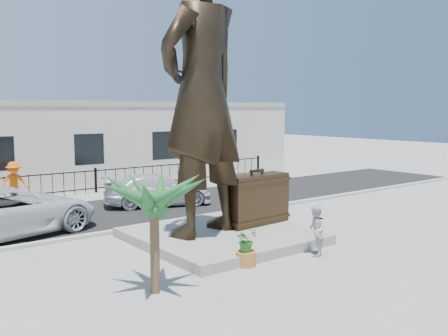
{
  "coord_description": "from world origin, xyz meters",
  "views": [
    {
      "loc": [
        -10.06,
        -11.18,
        4.26
      ],
      "look_at": [
        0.0,
        2.0,
        2.3
      ],
      "focal_mm": 40.0,
      "sensor_mm": 36.0,
      "label": 1
    }
  ],
  "objects_px": {
    "statue": "(202,94)",
    "car_white": "(6,212)",
    "tourist": "(315,231)",
    "suitcase": "(257,199)"
  },
  "relations": [
    {
      "from": "statue",
      "to": "tourist",
      "type": "relative_size",
      "value": 5.98
    },
    {
      "from": "statue",
      "to": "tourist",
      "type": "distance_m",
      "value": 5.4
    },
    {
      "from": "statue",
      "to": "car_white",
      "type": "distance_m",
      "value": 7.68
    },
    {
      "from": "suitcase",
      "to": "statue",
      "type": "bearing_deg",
      "value": 175.91
    },
    {
      "from": "suitcase",
      "to": "tourist",
      "type": "relative_size",
      "value": 1.65
    },
    {
      "from": "statue",
      "to": "car_white",
      "type": "bearing_deg",
      "value": -57.46
    },
    {
      "from": "statue",
      "to": "car_white",
      "type": "height_order",
      "value": "statue"
    },
    {
      "from": "statue",
      "to": "car_white",
      "type": "xyz_separation_m",
      "value": [
        -4.78,
        4.59,
        -3.88
      ]
    },
    {
      "from": "suitcase",
      "to": "car_white",
      "type": "relative_size",
      "value": 0.4
    },
    {
      "from": "statue",
      "to": "tourist",
      "type": "bearing_deg",
      "value": 106.09
    }
  ]
}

